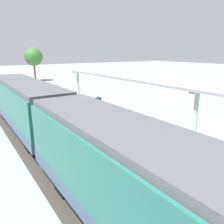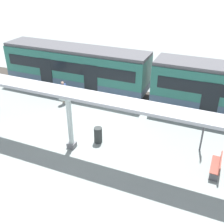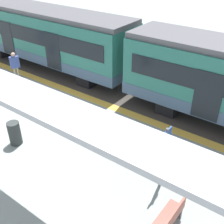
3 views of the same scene
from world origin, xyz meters
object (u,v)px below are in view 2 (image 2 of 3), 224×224
Objects in this scene: trash_bin at (98,135)px; platform_info_sign at (203,130)px; bench_near_end at (217,165)px; passenger_waiting_near_edge at (63,90)px; canopy_pillar_second at (70,121)px; train_near_carriage at (76,67)px.

platform_info_sign is (-1.47, 5.59, 0.85)m from trash_bin.
bench_near_end is 11.70m from passenger_waiting_near_edge.
bench_near_end is at bearing 89.29° from trash_bin.
canopy_pillar_second reaches higher than platform_info_sign.
bench_near_end is (-0.96, 7.74, -1.25)m from canopy_pillar_second.
bench_near_end is 1.58× the size of trash_bin.
canopy_pillar_second reaches higher than bench_near_end.
canopy_pillar_second is 2.21× the size of bench_near_end.
canopy_pillar_second is 3.49× the size of trash_bin.
passenger_waiting_near_edge is at bearing -101.82° from platform_info_sign.
trash_bin is at bearing 38.15° from train_near_carriage.
platform_info_sign reaches higher than bench_near_end.
train_near_carriage is 8.25m from canopy_pillar_second.
passenger_waiting_near_edge is at bearing -144.04° from canopy_pillar_second.
platform_info_sign reaches higher than trash_bin.
platform_info_sign is (-2.51, 6.76, -0.37)m from canopy_pillar_second.
trash_bin is 5.80m from passenger_waiting_near_edge.
platform_info_sign is (-1.55, -0.98, 0.89)m from bench_near_end.
passenger_waiting_near_edge is (-2.12, -10.11, -0.26)m from platform_info_sign.
bench_near_end is at bearing 32.24° from platform_info_sign.
platform_info_sign is at bearing 78.18° from passenger_waiting_near_edge.
bench_near_end is 0.69× the size of platform_info_sign.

